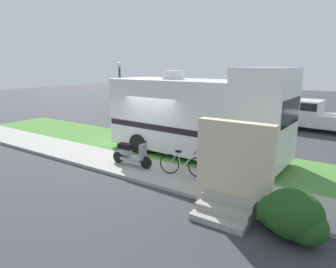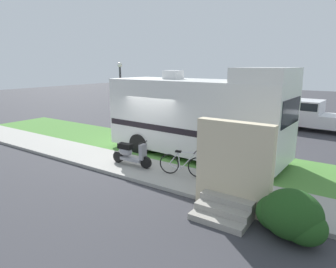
# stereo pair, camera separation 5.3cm
# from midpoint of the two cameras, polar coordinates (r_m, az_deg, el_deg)

# --- Properties ---
(ground_plane) EXTENTS (80.00, 80.00, 0.00)m
(ground_plane) POSITION_cam_midpoint_polar(r_m,az_deg,el_deg) (12.14, -4.24, -4.82)
(ground_plane) COLOR #38383D
(sidewalk) EXTENTS (24.00, 2.00, 0.12)m
(sidewalk) POSITION_cam_midpoint_polar(r_m,az_deg,el_deg) (11.25, -8.03, -6.07)
(sidewalk) COLOR #9E9B93
(sidewalk) RESTS_ON ground
(grass_strip) EXTENTS (24.00, 3.40, 0.08)m
(grass_strip) POSITION_cam_midpoint_polar(r_m,az_deg,el_deg) (13.29, -0.26, -2.99)
(grass_strip) COLOR #4C8438
(grass_strip) RESTS_ON ground
(motorhome_rv) EXTENTS (7.58, 2.90, 3.69)m
(motorhome_rv) POSITION_cam_midpoint_polar(r_m,az_deg,el_deg) (12.02, 5.57, 3.61)
(motorhome_rv) COLOR silver
(motorhome_rv) RESTS_ON ground
(scooter) EXTENTS (1.74, 0.50, 0.97)m
(scooter) POSITION_cam_midpoint_polar(r_m,az_deg,el_deg) (10.96, -7.54, -3.76)
(scooter) COLOR black
(scooter) RESTS_ON ground
(bicycle) EXTENTS (1.67, 0.58, 0.90)m
(bicycle) POSITION_cam_midpoint_polar(r_m,az_deg,el_deg) (9.89, 2.91, -5.96)
(bicycle) COLOR black
(bicycle) RESTS_ON ground
(pickup_truck_near) EXTENTS (5.08, 2.11, 1.71)m
(pickup_truck_near) POSITION_cam_midpoint_polar(r_m,az_deg,el_deg) (16.99, 9.41, 3.49)
(pickup_truck_near) COLOR maroon
(pickup_truck_near) RESTS_ON ground
(pickup_truck_far) EXTENTS (5.59, 2.36, 1.75)m
(pickup_truck_far) POSITION_cam_midpoint_polar(r_m,az_deg,el_deg) (19.28, 26.55, 3.45)
(pickup_truck_far) COLOR silver
(pickup_truck_far) RESTS_ON ground
(porch_steps) EXTENTS (2.00, 1.26, 2.40)m
(porch_steps) POSITION_cam_midpoint_polar(r_m,az_deg,el_deg) (7.77, 12.12, -8.15)
(porch_steps) COLOR #9E998E
(porch_steps) RESTS_ON ground
(bush_by_porch) EXTENTS (1.57, 1.18, 1.11)m
(bush_by_porch) POSITION_cam_midpoint_polar(r_m,az_deg,el_deg) (7.22, 22.77, -14.53)
(bush_by_porch) COLOR #1E4719
(bush_by_porch) RESTS_ON ground
(bottle_green) EXTENTS (0.08, 0.08, 0.23)m
(bottle_green) POSITION_cam_midpoint_polar(r_m,az_deg,el_deg) (9.23, 7.94, -9.48)
(bottle_green) COLOR #B2B2B7
(bottle_green) RESTS_ON ground
(bottle_spare) EXTENTS (0.06, 0.06, 0.23)m
(bottle_spare) POSITION_cam_midpoint_polar(r_m,az_deg,el_deg) (8.30, 19.03, -12.82)
(bottle_spare) COLOR navy
(bottle_spare) RESTS_ON ground
(street_lamp_post) EXTENTS (0.28, 0.28, 3.92)m
(street_lamp_post) POSITION_cam_midpoint_polar(r_m,az_deg,el_deg) (17.41, -9.40, 8.64)
(street_lamp_post) COLOR #333338
(street_lamp_post) RESTS_ON ground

